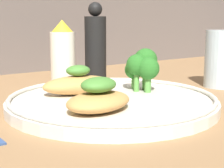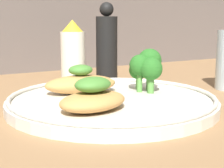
{
  "view_description": "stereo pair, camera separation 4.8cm",
  "coord_description": "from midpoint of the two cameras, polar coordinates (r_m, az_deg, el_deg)",
  "views": [
    {
      "loc": [
        -27.94,
        -37.55,
        11.92
      ],
      "look_at": [
        0.0,
        0.0,
        3.4
      ],
      "focal_mm": 55.0,
      "sensor_mm": 36.0,
      "label": 1
    },
    {
      "loc": [
        -23.99,
        -40.19,
        11.92
      ],
      "look_at": [
        0.0,
        0.0,
        3.4
      ],
      "focal_mm": 55.0,
      "sensor_mm": 36.0,
      "label": 2
    }
  ],
  "objects": [
    {
      "name": "sauce_bottle",
      "position": [
        0.65,
        -10.26,
        4.85
      ],
      "size": [
        4.64,
        4.64,
        12.28
      ],
      "color": "silver",
      "rests_on": "ground_plane"
    },
    {
      "name": "plate",
      "position": [
        0.48,
        -2.84,
        -2.86
      ],
      "size": [
        29.21,
        29.21,
        2.0
      ],
      "color": "silver",
      "rests_on": "ground_plane"
    },
    {
      "name": "grilled_meat_middle",
      "position": [
        0.51,
        -8.29,
        0.07
      ],
      "size": [
        11.53,
        7.09,
        4.29
      ],
      "color": "tan",
      "rests_on": "plate"
    },
    {
      "name": "drinking_glass",
      "position": [
        0.65,
        15.8,
        4.05
      ],
      "size": [
        6.09,
        6.09,
        10.47
      ],
      "color": "silver",
      "rests_on": "ground_plane"
    },
    {
      "name": "pepper_grinder",
      "position": [
        0.69,
        -4.75,
        6.29
      ],
      "size": [
        4.29,
        4.29,
        15.72
      ],
      "color": "black",
      "rests_on": "ground_plane"
    },
    {
      "name": "broccoli_bunch",
      "position": [
        0.52,
        2.42,
        3.01
      ],
      "size": [
        5.35,
        6.25,
        6.5
      ],
      "color": "#569942",
      "rests_on": "plate"
    },
    {
      "name": "ground_plane",
      "position": [
        0.48,
        -2.82,
        -4.58
      ],
      "size": [
        180.0,
        180.0,
        1.0
      ],
      "primitive_type": "cube",
      "color": "#936D47"
    },
    {
      "name": "grilled_meat_front",
      "position": [
        0.41,
        -5.56,
        -2.37
      ],
      "size": [
        10.49,
        8.58,
        4.07
      ],
      "color": "tan",
      "rests_on": "plate"
    }
  ]
}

